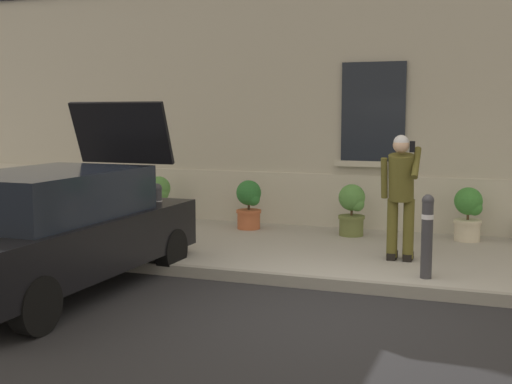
{
  "coord_description": "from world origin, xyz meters",
  "views": [
    {
      "loc": [
        1.74,
        -6.85,
        2.18
      ],
      "look_at": [
        -1.33,
        1.6,
        1.1
      ],
      "focal_mm": 46.21,
      "sensor_mm": 36.0,
      "label": 1
    }
  ],
  "objects_px": {
    "planter_terracotta": "(249,203)",
    "planter_olive": "(352,209)",
    "bollard_near_person": "(427,233)",
    "planter_charcoal": "(159,198)",
    "bollard_far_left": "(157,217)",
    "planter_cream": "(468,213)",
    "hatchback_car_black": "(57,228)",
    "person_on_phone": "(401,189)"
  },
  "relations": [
    {
      "from": "planter_olive",
      "to": "planter_cream",
      "type": "height_order",
      "value": "same"
    },
    {
      "from": "planter_cream",
      "to": "person_on_phone",
      "type": "bearing_deg",
      "value": -114.09
    },
    {
      "from": "person_on_phone",
      "to": "planter_charcoal",
      "type": "distance_m",
      "value": 5.04
    },
    {
      "from": "hatchback_car_black",
      "to": "planter_olive",
      "type": "relative_size",
      "value": 4.76
    },
    {
      "from": "bollard_far_left",
      "to": "person_on_phone",
      "type": "height_order",
      "value": "person_on_phone"
    },
    {
      "from": "planter_olive",
      "to": "bollard_near_person",
      "type": "bearing_deg",
      "value": -59.92
    },
    {
      "from": "person_on_phone",
      "to": "bollard_far_left",
      "type": "bearing_deg",
      "value": -153.28
    },
    {
      "from": "person_on_phone",
      "to": "planter_olive",
      "type": "height_order",
      "value": "person_on_phone"
    },
    {
      "from": "bollard_far_left",
      "to": "planter_olive",
      "type": "height_order",
      "value": "bollard_far_left"
    },
    {
      "from": "planter_charcoal",
      "to": "planter_terracotta",
      "type": "bearing_deg",
      "value": -3.29
    },
    {
      "from": "bollard_far_left",
      "to": "planter_olive",
      "type": "xyz_separation_m",
      "value": [
        2.28,
        2.5,
        -0.11
      ]
    },
    {
      "from": "bollard_near_person",
      "to": "person_on_phone",
      "type": "height_order",
      "value": "person_on_phone"
    },
    {
      "from": "bollard_far_left",
      "to": "planter_charcoal",
      "type": "bearing_deg",
      "value": 117.85
    },
    {
      "from": "bollard_near_person",
      "to": "planter_terracotta",
      "type": "distance_m",
      "value": 4.14
    },
    {
      "from": "planter_cream",
      "to": "bollard_near_person",
      "type": "bearing_deg",
      "value": -98.2
    },
    {
      "from": "bollard_near_person",
      "to": "bollard_far_left",
      "type": "height_order",
      "value": "same"
    },
    {
      "from": "person_on_phone",
      "to": "planter_olive",
      "type": "relative_size",
      "value": 2.02
    },
    {
      "from": "bollard_far_left",
      "to": "planter_terracotta",
      "type": "distance_m",
      "value": 2.56
    },
    {
      "from": "planter_charcoal",
      "to": "planter_cream",
      "type": "relative_size",
      "value": 1.0
    },
    {
      "from": "hatchback_car_black",
      "to": "planter_cream",
      "type": "bearing_deg",
      "value": 43.16
    },
    {
      "from": "bollard_far_left",
      "to": "planter_charcoal",
      "type": "xyz_separation_m",
      "value": [
        -1.39,
        2.63,
        -0.11
      ]
    },
    {
      "from": "bollard_far_left",
      "to": "planter_charcoal",
      "type": "height_order",
      "value": "bollard_far_left"
    },
    {
      "from": "planter_terracotta",
      "to": "planter_cream",
      "type": "relative_size",
      "value": 1.0
    },
    {
      "from": "planter_terracotta",
      "to": "bollard_near_person",
      "type": "bearing_deg",
      "value": -37.52
    },
    {
      "from": "bollard_far_left",
      "to": "planter_terracotta",
      "type": "relative_size",
      "value": 1.22
    },
    {
      "from": "person_on_phone",
      "to": "planter_olive",
      "type": "xyz_separation_m",
      "value": [
        -1.01,
        1.67,
        -0.54
      ]
    },
    {
      "from": "planter_charcoal",
      "to": "bollard_far_left",
      "type": "bearing_deg",
      "value": -62.15
    },
    {
      "from": "person_on_phone",
      "to": "planter_charcoal",
      "type": "height_order",
      "value": "person_on_phone"
    },
    {
      "from": "bollard_far_left",
      "to": "person_on_phone",
      "type": "relative_size",
      "value": 0.6
    },
    {
      "from": "hatchback_car_black",
      "to": "planter_terracotta",
      "type": "bearing_deg",
      "value": 77.34
    },
    {
      "from": "planter_terracotta",
      "to": "planter_olive",
      "type": "height_order",
      "value": "same"
    },
    {
      "from": "hatchback_car_black",
      "to": "bollard_near_person",
      "type": "bearing_deg",
      "value": 21.15
    },
    {
      "from": "hatchback_car_black",
      "to": "planter_terracotta",
      "type": "distance_m",
      "value": 4.26
    },
    {
      "from": "person_on_phone",
      "to": "planter_cream",
      "type": "relative_size",
      "value": 2.02
    },
    {
      "from": "bollard_near_person",
      "to": "hatchback_car_black",
      "type": "bearing_deg",
      "value": -158.85
    },
    {
      "from": "hatchback_car_black",
      "to": "person_on_phone",
      "type": "distance_m",
      "value": 4.52
    },
    {
      "from": "person_on_phone",
      "to": "planter_charcoal",
      "type": "relative_size",
      "value": 2.02
    },
    {
      "from": "bollard_far_left",
      "to": "planter_olive",
      "type": "relative_size",
      "value": 1.22
    },
    {
      "from": "person_on_phone",
      "to": "planter_charcoal",
      "type": "xyz_separation_m",
      "value": [
        -4.68,
        1.79,
        -0.54
      ]
    },
    {
      "from": "hatchback_car_black",
      "to": "planter_olive",
      "type": "xyz_separation_m",
      "value": [
        2.77,
        4.13,
        -0.19
      ]
    },
    {
      "from": "bollard_far_left",
      "to": "person_on_phone",
      "type": "bearing_deg",
      "value": 14.22
    },
    {
      "from": "bollard_near_person",
      "to": "person_on_phone",
      "type": "xyz_separation_m",
      "value": [
        -0.44,
        0.83,
        0.43
      ]
    }
  ]
}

